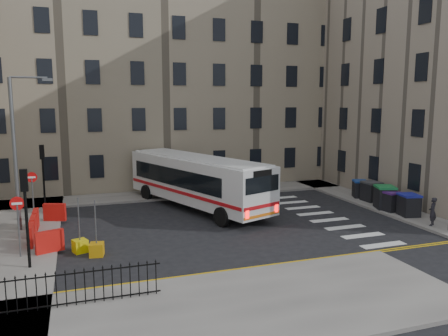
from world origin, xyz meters
TOP-DOWN VIEW (x-y plane):
  - ground at (0.00, 0.00)m, footprint 120.00×120.00m
  - pavement_north at (-6.00, 8.60)m, footprint 36.00×3.20m
  - pavement_east at (9.00, 4.00)m, footprint 2.40×26.00m
  - pavement_sw at (-7.00, -10.00)m, footprint 20.00×6.00m
  - terrace_north at (-7.00, 15.50)m, footprint 38.30×10.80m
  - traffic_light_nw at (-12.00, 6.50)m, footprint 0.28×0.22m
  - traffic_light_sw at (-12.00, -4.00)m, footprint 0.28×0.22m
  - streetlamp at (-13.00, 2.00)m, footprint 0.50×0.22m
  - no_entry_north at (-12.50, 4.50)m, footprint 0.60×0.08m
  - no_entry_south at (-12.50, -2.50)m, footprint 0.60×0.08m
  - roadworks_barriers at (-11.84, 0.50)m, footprint 1.66×6.26m
  - iron_railings at (-11.25, -8.20)m, footprint 7.80×0.04m
  - bus at (-2.66, 4.12)m, footprint 6.87×12.40m
  - wheelie_bin_a at (8.72, -2.34)m, footprint 1.25×1.37m
  - wheelie_bin_b at (8.51, -0.98)m, footprint 1.08×1.21m
  - wheelie_bin_c at (8.59, -0.35)m, footprint 1.53×1.63m
  - wheelie_bin_d at (9.11, 1.68)m, footprint 1.10×1.25m
  - wheelie_bin_e at (9.11, 2.94)m, footprint 1.32×1.39m
  - pedestrian at (8.44, -4.47)m, footprint 0.69×0.64m
  - bollard_yellow at (-10.00, -2.33)m, footprint 0.77×0.77m
  - bollard_chevron at (-9.30, -3.08)m, footprint 0.71×0.71m

SIDE VIEW (x-z plane):
  - ground at x=0.00m, z-range 0.00..0.00m
  - pavement_north at x=-6.00m, z-range 0.00..0.15m
  - pavement_east at x=9.00m, z-range 0.00..0.15m
  - pavement_sw at x=-7.00m, z-range 0.00..0.15m
  - bollard_yellow at x=-10.00m, z-range 0.00..0.60m
  - bollard_chevron at x=-9.30m, z-range 0.00..0.60m
  - roadworks_barriers at x=-11.84m, z-range 0.15..1.15m
  - iron_railings at x=-11.25m, z-range 0.15..1.35m
  - wheelie_bin_e at x=9.11m, z-range 0.16..1.38m
  - wheelie_bin_b at x=8.51m, z-range 0.16..1.39m
  - wheelie_bin_a at x=8.72m, z-range 0.16..1.47m
  - wheelie_bin_d at x=9.11m, z-range 0.16..1.50m
  - wheelie_bin_c at x=8.59m, z-range 0.16..1.61m
  - pedestrian at x=8.44m, z-range 0.15..1.73m
  - bus at x=-2.66m, z-range 0.26..3.59m
  - no_entry_north at x=-12.50m, z-range 0.58..3.58m
  - no_entry_south at x=-12.50m, z-range 0.58..3.58m
  - traffic_light_nw at x=-12.00m, z-range 0.82..4.92m
  - traffic_light_sw at x=-12.00m, z-range 0.82..4.92m
  - streetlamp at x=-13.00m, z-range 0.27..8.41m
  - terrace_north at x=-7.00m, z-range 0.02..17.22m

